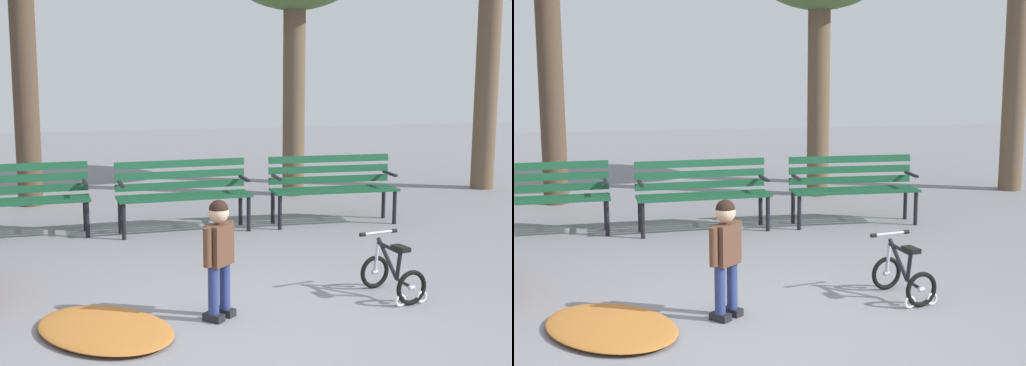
# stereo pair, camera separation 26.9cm
# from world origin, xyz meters

# --- Properties ---
(ground) EXTENTS (36.00, 36.00, 0.00)m
(ground) POSITION_xyz_m (0.00, 0.00, 0.00)
(ground) COLOR gray
(park_bench_far_left) EXTENTS (1.62, 0.52, 0.85)m
(park_bench_far_left) POSITION_xyz_m (-1.82, 3.82, 0.51)
(park_bench_far_left) COLOR #195133
(park_bench_far_left) RESTS_ON ground
(park_bench_left) EXTENTS (1.62, 0.53, 0.85)m
(park_bench_left) POSITION_xyz_m (0.08, 3.65, 0.51)
(park_bench_left) COLOR #195133
(park_bench_left) RESTS_ON ground
(park_bench_right) EXTENTS (1.62, 0.52, 0.85)m
(park_bench_right) POSITION_xyz_m (1.99, 3.64, 0.51)
(park_bench_right) COLOR #195133
(park_bench_right) RESTS_ON ground
(child_standing) EXTENTS (0.29, 0.28, 0.96)m
(child_standing) POSITION_xyz_m (-0.14, 0.51, 0.55)
(child_standing) COLOR navy
(child_standing) RESTS_ON ground
(kids_bicycle) EXTENTS (0.45, 0.61, 0.54)m
(kids_bicycle) POSITION_xyz_m (1.43, 0.67, 0.20)
(kids_bicycle) COLOR black
(kids_bicycle) RESTS_ON ground
(leaf_pile) EXTENTS (1.38, 1.51, 0.07)m
(leaf_pile) POSITION_xyz_m (-1.03, 0.41, 0.04)
(leaf_pile) COLOR #B26B2D
(leaf_pile) RESTS_ON ground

